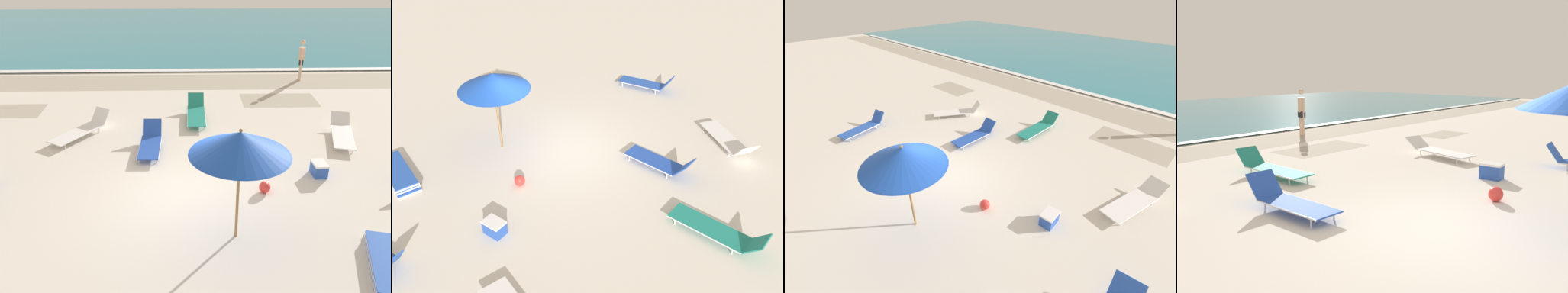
% 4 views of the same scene
% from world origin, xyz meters
% --- Properties ---
extents(ground_plane, '(60.00, 60.00, 0.16)m').
position_xyz_m(ground_plane, '(0.00, 0.01, -0.08)').
color(ground_plane, silver).
extents(beach_umbrella, '(2.02, 2.02, 2.49)m').
position_xyz_m(beach_umbrella, '(0.92, -1.53, 2.17)').
color(beach_umbrella, '#9E7547').
rests_on(beach_umbrella, ground_plane).
extents(lounger_stack, '(1.08, 2.01, 0.24)m').
position_xyz_m(lounger_stack, '(3.67, -2.65, 0.12)').
color(lounger_stack, blue).
rests_on(lounger_stack, ground_plane).
extents(sun_lounger_under_umbrella, '(1.73, 2.18, 0.62)m').
position_xyz_m(sun_lounger_under_umbrella, '(-3.41, 3.72, 0.22)').
color(sun_lounger_under_umbrella, white).
rests_on(sun_lounger_under_umbrella, ground_plane).
extents(sun_lounger_beside_umbrella, '(0.65, 2.26, 0.58)m').
position_xyz_m(sun_lounger_beside_umbrella, '(0.27, 5.10, 0.21)').
color(sun_lounger_beside_umbrella, '#1E8475').
rests_on(sun_lounger_beside_umbrella, ground_plane).
extents(sun_lounger_near_water_left, '(0.66, 1.98, 0.61)m').
position_xyz_m(sun_lounger_near_water_left, '(-1.16, 2.69, 0.22)').
color(sun_lounger_near_water_left, blue).
rests_on(sun_lounger_near_water_left, ground_plane).
extents(sun_lounger_near_water_right, '(1.00, 2.10, 0.62)m').
position_xyz_m(sun_lounger_near_water_right, '(-5.07, -0.22, 0.22)').
color(sun_lounger_near_water_right, blue).
rests_on(sun_lounger_near_water_right, ground_plane).
extents(beach_ball, '(0.29, 0.29, 0.29)m').
position_xyz_m(beach_ball, '(1.83, 0.19, 0.14)').
color(beach_ball, red).
rests_on(beach_ball, ground_plane).
extents(cooler_box, '(0.39, 0.52, 0.37)m').
position_xyz_m(cooler_box, '(3.41, 1.02, 0.19)').
color(cooler_box, blue).
rests_on(cooler_box, ground_plane).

